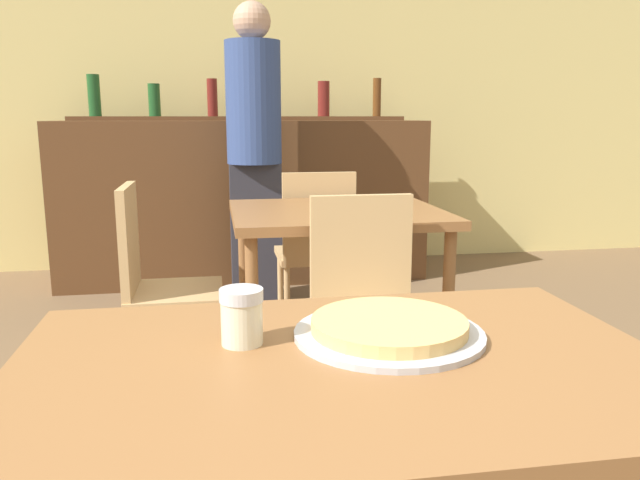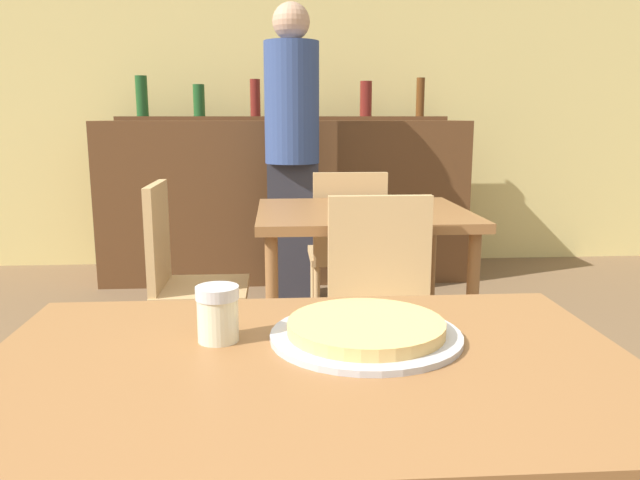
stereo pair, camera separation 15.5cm
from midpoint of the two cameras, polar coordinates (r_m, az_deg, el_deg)
wall_back at (r=5.04m, az=-8.38°, el=13.68°), size 8.00×0.05×2.80m
dining_table_near at (r=1.13m, az=-2.09°, el=-15.00°), size 1.14×0.74×0.77m
dining_table_far at (r=2.76m, az=-0.07°, el=0.80°), size 0.92×0.80×0.77m
bar_counter at (r=4.57m, az=-7.92°, el=3.55°), size 2.60×0.56×1.15m
bar_back_shelf at (r=4.67m, az=-8.56°, el=11.59°), size 2.39×0.24×0.32m
chair_far_side_front at (r=2.25m, az=2.34°, el=-5.98°), size 0.40×0.40×0.90m
chair_far_side_back at (r=3.34m, az=-1.69°, el=-0.28°), size 0.40×0.40×0.90m
chair_far_side_left at (r=2.78m, az=-16.41°, el=-3.13°), size 0.40×0.40×0.90m
pizza_tray at (r=1.19m, az=2.59°, el=-8.17°), size 0.36×0.36×0.04m
cheese_shaker at (r=1.17m, az=-11.00°, el=-6.90°), size 0.08×0.08×0.10m
person_standing at (r=3.95m, az=-7.16°, el=8.83°), size 0.34×0.34×1.85m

